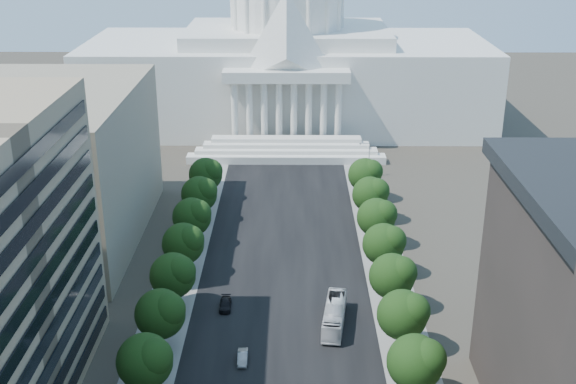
{
  "coord_description": "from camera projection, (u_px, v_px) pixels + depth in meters",
  "views": [
    {
      "loc": [
        1.61,
        -32.81,
        62.55
      ],
      "look_at": [
        0.9,
        81.03,
        17.38
      ],
      "focal_mm": 45.0,
      "sensor_mm": 36.0,
      "label": 1
    }
  ],
  "objects": [
    {
      "name": "sidewalk_left",
      "position": [
        184.0,
        259.0,
        137.34
      ],
      "size": [
        8.0,
        260.0,
        0.02
      ],
      "primitive_type": "cube",
      "color": "gray",
      "rests_on": "ground"
    },
    {
      "name": "sidewalk_right",
      "position": [
        383.0,
        260.0,
        137.12
      ],
      "size": [
        8.0,
        260.0,
        0.02
      ],
      "primitive_type": "cube",
      "color": "gray",
      "rests_on": "ground"
    },
    {
      "name": "tree_r_h",
      "position": [
        378.0,
        216.0,
        140.14
      ],
      "size": [
        7.79,
        7.6,
        9.97
      ],
      "color": "#33261C",
      "rests_on": "ground"
    },
    {
      "name": "tree_r_j",
      "position": [
        366.0,
        174.0,
        162.45
      ],
      "size": [
        7.79,
        7.6,
        9.97
      ],
      "color": "#33261C",
      "rests_on": "ground"
    },
    {
      "name": "streetlight_e",
      "position": [
        378.0,
        193.0,
        153.56
      ],
      "size": [
        2.61,
        0.44,
        9.0
      ],
      "color": "gray",
      "rests_on": "ground"
    },
    {
      "name": "office_block_left_far",
      "position": [
        39.0,
        167.0,
        141.27
      ],
      "size": [
        38.0,
        52.0,
        30.0
      ],
      "primitive_type": "cube",
      "color": "gray",
      "rests_on": "ground"
    },
    {
      "name": "tree_r_f",
      "position": [
        394.0,
        275.0,
        117.83
      ],
      "size": [
        7.79,
        7.6,
        9.97
      ],
      "color": "#33261C",
      "rests_on": "ground"
    },
    {
      "name": "tree_l_j",
      "position": [
        207.0,
        173.0,
        162.66
      ],
      "size": [
        7.79,
        7.6,
        9.97
      ],
      "color": "#33261C",
      "rests_on": "ground"
    },
    {
      "name": "capitol",
      "position": [
        287.0,
        57.0,
        218.05
      ],
      "size": [
        120.0,
        56.0,
        73.0
      ],
      "color": "white",
      "rests_on": "ground"
    },
    {
      "name": "tree_l_i",
      "position": [
        201.0,
        193.0,
        151.5
      ],
      "size": [
        7.79,
        7.6,
        9.97
      ],
      "color": "#33261C",
      "rests_on": "ground"
    },
    {
      "name": "tree_l_h",
      "position": [
        193.0,
        216.0,
        140.35
      ],
      "size": [
        7.79,
        7.6,
        9.97
      ],
      "color": "#33261C",
      "rests_on": "ground"
    },
    {
      "name": "streetlight_c",
      "position": [
        415.0,
        317.0,
        107.08
      ],
      "size": [
        2.61,
        0.44,
        9.0
      ],
      "color": "gray",
      "rests_on": "ground"
    },
    {
      "name": "tree_l_d",
      "position": [
        147.0,
        360.0,
        95.73
      ],
      "size": [
        7.79,
        7.6,
        9.97
      ],
      "color": "#33261C",
      "rests_on": "ground"
    },
    {
      "name": "tree_l_f",
      "position": [
        174.0,
        274.0,
        118.04
      ],
      "size": [
        7.79,
        7.6,
        9.97
      ],
      "color": "#33261C",
      "rests_on": "ground"
    },
    {
      "name": "car_silver",
      "position": [
        243.0,
        357.0,
        106.23
      ],
      "size": [
        1.55,
        4.22,
        1.38
      ],
      "primitive_type": "imported",
      "rotation": [
        0.0,
        0.0,
        0.02
      ],
      "color": "#95969C",
      "rests_on": "ground"
    },
    {
      "name": "tree_l_g",
      "position": [
        185.0,
        243.0,
        129.19
      ],
      "size": [
        7.79,
        7.6,
        9.97
      ],
      "color": "#33261C",
      "rests_on": "ground"
    },
    {
      "name": "streetlight_d",
      "position": [
        393.0,
        244.0,
        130.32
      ],
      "size": [
        2.61,
        0.44,
        9.0
      ],
      "color": "gray",
      "rests_on": "ground"
    },
    {
      "name": "streetlight_f",
      "position": [
        367.0,
        155.0,
        176.79
      ],
      "size": [
        2.61,
        0.44,
        9.0
      ],
      "color": "gray",
      "rests_on": "ground"
    },
    {
      "name": "car_dark_b",
      "position": [
        225.0,
        304.0,
        120.36
      ],
      "size": [
        2.04,
        4.78,
        1.38
      ],
      "primitive_type": "imported",
      "rotation": [
        0.0,
        0.0,
        0.02
      ],
      "color": "black",
      "rests_on": "ground"
    },
    {
      "name": "tree_l_e",
      "position": [
        162.0,
        313.0,
        106.89
      ],
      "size": [
        7.79,
        7.6,
        9.97
      ],
      "color": "#33261C",
      "rests_on": "ground"
    },
    {
      "name": "tree_r_i",
      "position": [
        372.0,
        194.0,
        151.29
      ],
      "size": [
        7.79,
        7.6,
        9.97
      ],
      "color": "#33261C",
      "rests_on": "ground"
    },
    {
      "name": "tree_r_g",
      "position": [
        385.0,
        243.0,
        128.98
      ],
      "size": [
        7.79,
        7.6,
        9.97
      ],
      "color": "#33261C",
      "rests_on": "ground"
    },
    {
      "name": "tree_r_d",
      "position": [
        418.0,
        361.0,
        95.52
      ],
      "size": [
        7.79,
        7.6,
        9.97
      ],
      "color": "#33261C",
      "rests_on": "ground"
    },
    {
      "name": "city_bus",
      "position": [
        334.0,
        315.0,
        115.12
      ],
      "size": [
        4.8,
        13.3,
        3.62
      ],
      "primitive_type": "imported",
      "rotation": [
        0.0,
        0.0,
        -0.14
      ],
      "color": "silver",
      "rests_on": "ground"
    },
    {
      "name": "road_asphalt",
      "position": [
        284.0,
        259.0,
        137.23
      ],
      "size": [
        30.0,
        260.0,
        0.01
      ],
      "primitive_type": "cube",
      "color": "black",
      "rests_on": "ground"
    },
    {
      "name": "tree_r_e",
      "position": [
        405.0,
        314.0,
        106.68
      ],
      "size": [
        7.79,
        7.6,
        9.97
      ],
      "color": "#33261C",
      "rests_on": "ground"
    }
  ]
}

